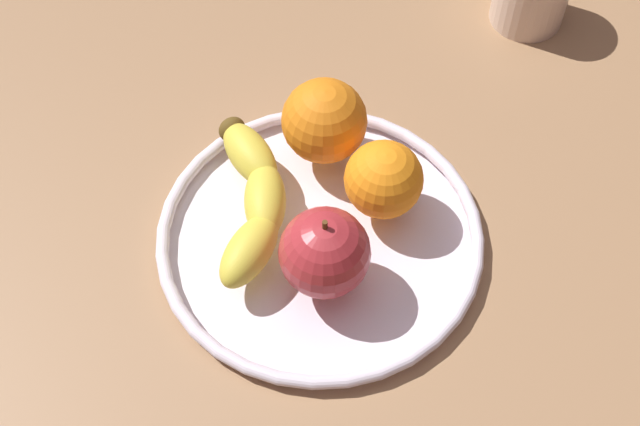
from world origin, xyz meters
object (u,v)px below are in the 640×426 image
fruit_bowl (320,237)px  orange_back_left (384,179)px  orange_center (320,121)px  banana (254,198)px  apple (325,253)px

fruit_bowl → orange_back_left: 7.85cm
fruit_bowl → orange_center: orange_center is taller
fruit_bowl → banana: bearing=70.4°
orange_center → orange_back_left: bearing=-135.9°
orange_center → fruit_bowl: bearing=-177.5°
banana → apple: bearing=-139.9°
fruit_bowl → orange_center: (9.53, 0.42, 4.88)cm
banana → apple: size_ratio=2.23×
fruit_bowl → apple: apple is taller
fruit_bowl → orange_back_left: bearing=-58.0°
fruit_bowl → orange_center: bearing=2.5°
apple → orange_center: size_ratio=1.08×
fruit_bowl → banana: size_ratio=1.54×
orange_back_left → fruit_bowl: bearing=122.0°
fruit_bowl → banana: 6.96cm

